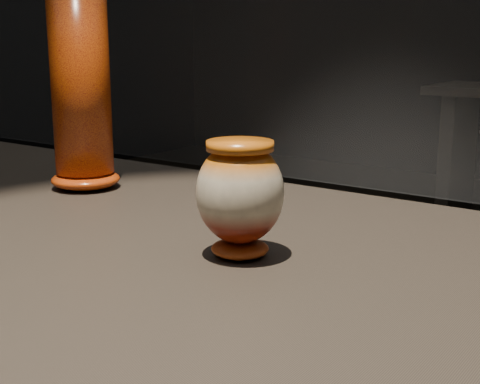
# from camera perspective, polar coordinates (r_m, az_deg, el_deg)

# --- Properties ---
(main_vase) EXTENTS (0.12, 0.12, 0.15)m
(main_vase) POSITION_cam_1_polar(r_m,az_deg,el_deg) (0.85, 0.00, -0.18)
(main_vase) COLOR maroon
(main_vase) RESTS_ON display_plinth
(tall_vase) EXTENTS (0.14, 0.14, 0.41)m
(tall_vase) POSITION_cam_1_polar(r_m,az_deg,el_deg) (1.27, -13.45, 9.02)
(tall_vase) COLOR #D1550D
(tall_vase) RESTS_ON display_plinth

